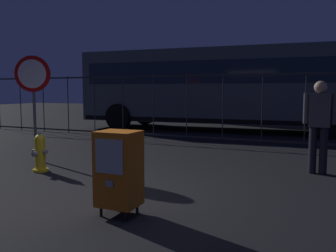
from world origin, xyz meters
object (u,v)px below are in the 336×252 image
at_px(fire_hydrant, 40,153).
at_px(newspaper_box_primary, 119,168).
at_px(bus_near, 221,85).
at_px(stop_sign, 33,86).
at_px(bus_far, 292,86).
at_px(pedestrian, 319,122).

distance_m(fire_hydrant, newspaper_box_primary, 2.94).
height_order(fire_hydrant, bus_near, bus_near).
height_order(fire_hydrant, stop_sign, stop_sign).
xyz_separation_m(newspaper_box_primary, bus_far, (0.78, 14.46, 1.14)).
distance_m(fire_hydrant, stop_sign, 1.70).
height_order(newspaper_box_primary, bus_far, bus_far).
xyz_separation_m(newspaper_box_primary, bus_near, (-1.39, 9.56, 1.14)).
relative_size(fire_hydrant, newspaper_box_primary, 0.73).
xyz_separation_m(newspaper_box_primary, stop_sign, (-3.42, 2.17, 1.03)).
bearing_deg(bus_far, fire_hydrant, -108.95).
distance_m(fire_hydrant, pedestrian, 5.11).
distance_m(bus_near, bus_far, 5.36).
bearing_deg(bus_near, newspaper_box_primary, -85.05).
bearing_deg(stop_sign, bus_near, 74.65).
xyz_separation_m(fire_hydrant, stop_sign, (-0.86, 0.76, 1.25)).
relative_size(fire_hydrant, stop_sign, 0.33).
bearing_deg(newspaper_box_primary, bus_far, 86.91).
xyz_separation_m(newspaper_box_primary, pedestrian, (2.15, 3.30, 0.38)).
distance_m(newspaper_box_primary, bus_near, 9.73).
height_order(newspaper_box_primary, pedestrian, pedestrian).
bearing_deg(pedestrian, newspaper_box_primary, -123.02).
bearing_deg(pedestrian, stop_sign, -168.54).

